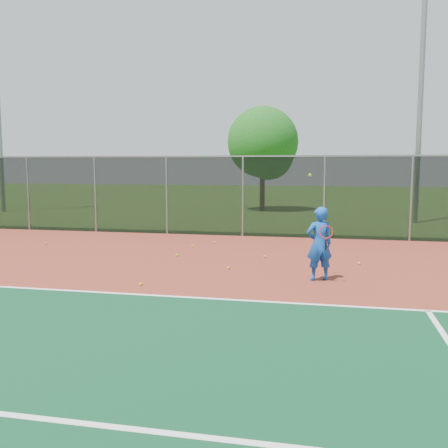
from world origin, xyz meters
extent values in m
plane|color=#315B1A|center=(0.00, 0.00, 0.00)|extent=(120.00, 120.00, 0.00)
cube|color=maroon|center=(0.00, 2.00, 0.01)|extent=(30.00, 20.00, 0.02)
cube|color=white|center=(2.00, 3.00, 0.03)|extent=(22.00, 0.10, 0.00)
cube|color=black|center=(0.00, 12.00, 1.52)|extent=(30.00, 0.04, 3.00)
cube|color=gray|center=(0.00, 12.00, 3.02)|extent=(30.00, 0.06, 0.06)
imported|color=#134DB7|center=(-0.02, 5.13, 0.88)|extent=(0.74, 0.62, 1.72)
cylinder|color=black|center=(0.13, 4.88, 0.90)|extent=(0.03, 0.15, 0.27)
torus|color=#A51414|center=(0.13, 4.78, 1.20)|extent=(0.30, 0.13, 0.29)
sphere|color=#ACC917|center=(-0.27, 5.23, 2.46)|extent=(0.07, 0.07, 0.07)
sphere|color=#ACC917|center=(-4.17, 7.40, 0.06)|extent=(0.07, 0.07, 0.07)
sphere|color=#ACC917|center=(-1.61, 7.71, 0.06)|extent=(0.07, 0.07, 0.07)
sphere|color=#ACC917|center=(1.02, 7.23, 0.06)|extent=(0.07, 0.07, 0.07)
sphere|color=#ACC917|center=(-3.88, 3.78, 0.06)|extent=(0.07, 0.07, 0.07)
sphere|color=#ACC917|center=(-3.64, 10.04, 0.06)|extent=(0.07, 0.07, 0.07)
sphere|color=#ACC917|center=(-9.20, 8.63, 0.06)|extent=(0.07, 0.07, 0.07)
sphere|color=#ACC917|center=(-2.32, 5.93, 0.06)|extent=(0.07, 0.07, 0.07)
sphere|color=#ACC917|center=(-4.16, 9.09, 0.06)|extent=(0.07, 0.07, 0.07)
cylinder|color=gray|center=(4.16, 18.18, 6.33)|extent=(0.24, 0.24, 12.66)
cylinder|color=#3D2416|center=(-3.73, 23.10, 1.18)|extent=(0.30, 0.30, 2.35)
sphere|color=#155015|center=(-3.73, 23.10, 4.05)|extent=(4.18, 4.18, 4.18)
sphere|color=#155015|center=(-3.33, 22.80, 3.27)|extent=(2.87, 2.87, 2.87)
camera|label=1|loc=(0.17, -6.47, 2.68)|focal=40.00mm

